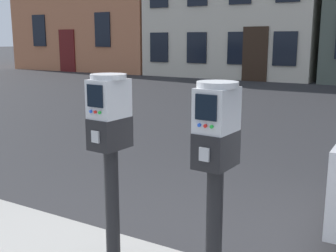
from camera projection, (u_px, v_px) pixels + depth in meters
parking_meter_near_kerb at (110, 139)px, 2.54m from camera, size 0.23×0.26×1.27m
parking_meter_twin_adjacent at (216, 156)px, 2.19m from camera, size 0.23×0.26×1.26m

